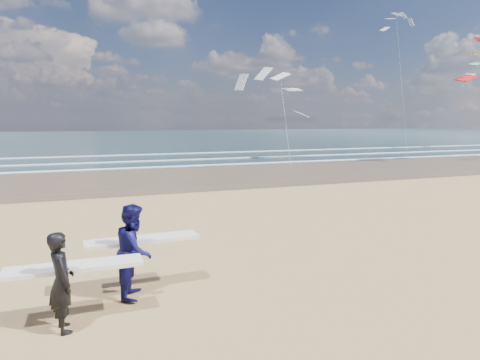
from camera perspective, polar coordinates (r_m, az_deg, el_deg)
name	(u,v)px	position (r m, az deg, el deg)	size (l,w,h in m)	color
wet_sand_strip	(392,166)	(32.90, 19.66, 1.78)	(220.00, 12.00, 0.01)	#4A3D27
ocean	(199,137)	(81.82, -5.54, 5.72)	(220.00, 100.00, 0.02)	#1A333A
foam_breakers	(320,155)	(41.09, 10.57, 3.35)	(220.00, 11.70, 0.05)	white
surfer_near	(64,279)	(7.55, -22.43, -12.10)	(2.20, 0.95, 1.62)	black
surfer_far	(135,250)	(8.46, -13.83, -9.01)	(2.21, 1.15, 1.79)	#0D0B40
kite_1	(283,100)	(34.85, 5.77, 10.52)	(6.87, 4.86, 8.17)	slate
kite_5	(401,75)	(53.01, 20.66, 13.01)	(4.61, 4.61, 16.27)	slate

